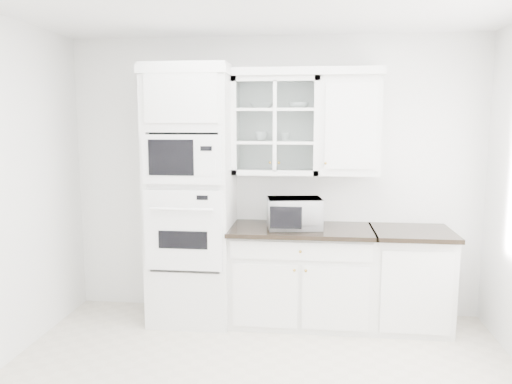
# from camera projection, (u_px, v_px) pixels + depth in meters

# --- Properties ---
(room_shell) EXTENTS (4.00, 3.50, 2.70)m
(room_shell) POSITION_uv_depth(u_px,v_px,m) (260.00, 138.00, 3.54)
(room_shell) COLOR white
(room_shell) RESTS_ON ground
(oven_column) EXTENTS (0.76, 0.68, 2.40)m
(oven_column) POSITION_uv_depth(u_px,v_px,m) (191.00, 196.00, 4.67)
(oven_column) COLOR white
(oven_column) RESTS_ON ground
(base_cabinet_run) EXTENTS (1.32, 0.67, 0.92)m
(base_cabinet_run) POSITION_uv_depth(u_px,v_px,m) (301.00, 275.00, 4.70)
(base_cabinet_run) COLOR white
(base_cabinet_run) RESTS_ON ground
(extra_base_cabinet) EXTENTS (0.72, 0.67, 0.92)m
(extra_base_cabinet) POSITION_uv_depth(u_px,v_px,m) (410.00, 278.00, 4.59)
(extra_base_cabinet) COLOR white
(extra_base_cabinet) RESTS_ON ground
(upper_cabinet_glass) EXTENTS (0.80, 0.33, 0.90)m
(upper_cabinet_glass) POSITION_uv_depth(u_px,v_px,m) (276.00, 126.00, 4.66)
(upper_cabinet_glass) COLOR white
(upper_cabinet_glass) RESTS_ON room_shell
(upper_cabinet_solid) EXTENTS (0.55, 0.33, 0.90)m
(upper_cabinet_solid) POSITION_uv_depth(u_px,v_px,m) (349.00, 126.00, 4.59)
(upper_cabinet_solid) COLOR white
(upper_cabinet_solid) RESTS_ON room_shell
(crown_molding) EXTENTS (2.14, 0.38, 0.07)m
(crown_molding) POSITION_uv_depth(u_px,v_px,m) (265.00, 73.00, 4.58)
(crown_molding) COLOR white
(crown_molding) RESTS_ON room_shell
(countertop_microwave) EXTENTS (0.54, 0.47, 0.28)m
(countertop_microwave) POSITION_uv_depth(u_px,v_px,m) (294.00, 213.00, 4.57)
(countertop_microwave) COLOR white
(countertop_microwave) RESTS_ON base_cabinet_run
(bowl_a) EXTENTS (0.24, 0.24, 0.06)m
(bowl_a) POSITION_uv_depth(u_px,v_px,m) (262.00, 106.00, 4.66)
(bowl_a) COLOR white
(bowl_a) RESTS_ON upper_cabinet_glass
(bowl_b) EXTENTS (0.21, 0.21, 0.06)m
(bowl_b) POSITION_uv_depth(u_px,v_px,m) (299.00, 105.00, 4.60)
(bowl_b) COLOR white
(bowl_b) RESTS_ON upper_cabinet_glass
(cup_a) EXTENTS (0.14, 0.14, 0.09)m
(cup_a) POSITION_uv_depth(u_px,v_px,m) (261.00, 136.00, 4.68)
(cup_a) COLOR white
(cup_a) RESTS_ON upper_cabinet_glass
(cup_b) EXTENTS (0.11, 0.11, 0.08)m
(cup_b) POSITION_uv_depth(u_px,v_px,m) (285.00, 137.00, 4.65)
(cup_b) COLOR white
(cup_b) RESTS_ON upper_cabinet_glass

